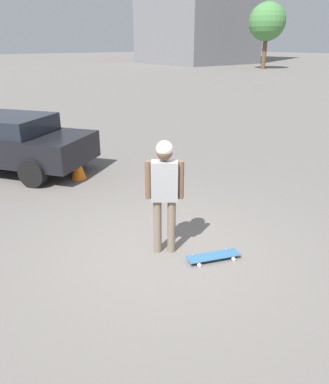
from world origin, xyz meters
The scene contains 6 objects.
ground_plane centered at (0.00, 0.00, 0.00)m, with size 220.00×220.00×0.00m, color slate.
person centered at (0.00, 0.00, 1.11)m, with size 0.40×0.46×1.77m.
skateboard centered at (0.66, 0.41, 0.06)m, with size 0.51×0.84×0.07m.
car_parked_near centered at (-5.61, -0.48, 0.74)m, with size 4.48×3.79×1.39m.
tree_distant centered at (-26.10, 36.90, 5.30)m, with size 4.36×4.36×7.52m.
traffic_cone centered at (-3.91, 0.53, 0.30)m, with size 0.35×0.35×0.60m.
Camera 1 is at (3.97, -3.22, 3.05)m, focal length 35.00 mm.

